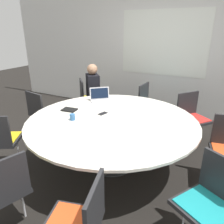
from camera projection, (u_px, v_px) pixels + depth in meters
name	position (u px, v px, depth m)	size (l,w,h in m)	color
ground_plane	(112.00, 165.00, 3.15)	(16.00, 16.00, 0.00)	black
wall_back	(163.00, 53.00, 4.59)	(8.00, 0.07, 2.70)	silver
conference_table	(112.00, 124.00, 2.92)	(2.24, 2.24, 0.72)	#333333
chair_0	(88.00, 96.00, 4.55)	(0.61, 0.61, 0.86)	#262628
chair_1	(42.00, 111.00, 3.76)	(0.51, 0.49, 0.86)	#262628
chair_3	(1.00, 188.00, 1.95)	(0.53, 0.54, 0.86)	#262628
chair_4	(79.00, 221.00, 1.61)	(0.52, 0.54, 0.86)	#262628
chair_5	(211.00, 198.00, 1.83)	(0.59, 0.59, 0.86)	#262628
chair_7	(192.00, 114.00, 3.59)	(0.60, 0.61, 0.86)	#262628
chair_8	(149.00, 102.00, 4.17)	(0.45, 0.47, 0.86)	#262628
person_0	(94.00, 90.00, 4.28)	(0.40, 0.42, 1.21)	black
laptop	(100.00, 98.00, 3.58)	(0.41, 0.40, 0.21)	silver
spiral_notebook	(69.00, 110.00, 3.19)	(0.23, 0.17, 0.02)	black
coffee_cup	(72.00, 117.00, 2.85)	(0.07, 0.07, 0.08)	#33669E
cell_phone	(103.00, 113.00, 3.07)	(0.10, 0.15, 0.01)	black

